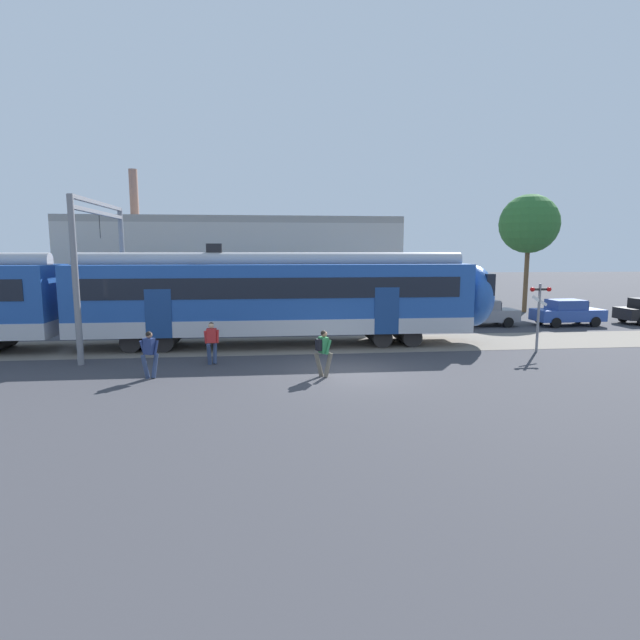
% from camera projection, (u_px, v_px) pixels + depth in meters
% --- Properties ---
extents(ground_plane, '(160.00, 160.00, 0.00)m').
position_uv_depth(ground_plane, '(348.00, 372.00, 18.22)').
color(ground_plane, '#38383D').
extents(track_bed, '(80.00, 4.40, 0.01)m').
position_uv_depth(track_bed, '(28.00, 350.00, 22.26)').
color(track_bed, slate).
rests_on(track_bed, ground).
extents(commuter_train, '(38.05, 3.07, 4.73)m').
position_uv_depth(commuter_train, '(83.00, 299.00, 22.20)').
color(commuter_train, silver).
rests_on(commuter_train, ground).
extents(pedestrian_navy, '(0.66, 0.55, 1.67)m').
position_uv_depth(pedestrian_navy, '(150.00, 351.00, 17.24)').
color(pedestrian_navy, navy).
rests_on(pedestrian_navy, ground).
extents(pedestrian_red, '(0.56, 0.63, 1.67)m').
position_uv_depth(pedestrian_red, '(212.00, 339.00, 19.41)').
color(pedestrian_red, navy).
rests_on(pedestrian_red, ground).
extents(pedestrian_green, '(0.71, 0.53, 1.67)m').
position_uv_depth(pedestrian_green, '(323.00, 349.00, 17.43)').
color(pedestrian_green, '#6B6051').
rests_on(pedestrian_green, ground).
extents(parked_car_grey, '(4.02, 1.80, 1.54)m').
position_uv_depth(parked_car_grey, '(482.00, 313.00, 29.35)').
color(parked_car_grey, gray).
rests_on(parked_car_grey, ground).
extents(parked_car_blue, '(4.05, 1.86, 1.54)m').
position_uv_depth(parked_car_blue, '(567.00, 312.00, 29.50)').
color(parked_car_blue, '#284799').
rests_on(parked_car_blue, ground).
extents(catenary_gantry, '(0.24, 6.64, 6.53)m').
position_uv_depth(catenary_gantry, '(101.00, 253.00, 22.01)').
color(catenary_gantry, gray).
rests_on(catenary_gantry, ground).
extents(crossing_signal, '(0.96, 0.22, 3.00)m').
position_uv_depth(crossing_signal, '(539.00, 306.00, 21.69)').
color(crossing_signal, gray).
rests_on(crossing_signal, ground).
extents(background_building, '(19.83, 5.00, 9.20)m').
position_uv_depth(background_building, '(236.00, 270.00, 30.99)').
color(background_building, '#B2A899').
rests_on(background_building, ground).
extents(street_tree_right, '(4.13, 4.13, 8.36)m').
position_uv_depth(street_tree_right, '(529.00, 224.00, 35.29)').
color(street_tree_right, brown).
rests_on(street_tree_right, ground).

